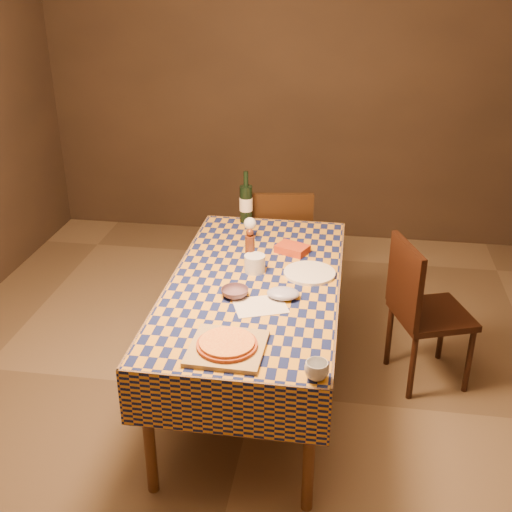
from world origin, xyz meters
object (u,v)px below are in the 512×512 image
chair_far (282,242)px  dining_table (255,293)px  chair_right (420,306)px  pizza (227,344)px  bowl (235,293)px  cutting_board (227,348)px  white_plate (310,273)px  wine_bottle (246,203)px

chair_far → dining_table: bearing=-91.4°
chair_far → chair_right: size_ratio=1.00×
pizza → bowl: 0.51m
pizza → bowl: bearing=96.4°
chair_right → dining_table: bearing=-162.1°
dining_table → chair_right: size_ratio=1.98×
cutting_board → bowl: size_ratio=2.36×
bowl → chair_right: bearing=25.7°
dining_table → chair_right: (0.95, 0.31, -0.17)m
cutting_board → chair_right: (0.97, 1.00, -0.26)m
cutting_board → white_plate: 0.88m
dining_table → white_plate: (0.29, 0.13, 0.08)m
pizza → wine_bottle: wine_bottle is taller
pizza → white_plate: size_ratio=1.00×
chair_right → wine_bottle: bearing=154.2°
cutting_board → wine_bottle: (-0.17, 1.55, 0.12)m
chair_right → bowl: bearing=-154.3°
wine_bottle → chair_far: bearing=49.2°
cutting_board → bowl: bearing=96.4°
dining_table → chair_right: chair_right is taller
cutting_board → wine_bottle: wine_bottle is taller
pizza → white_plate: bearing=69.0°
cutting_board → chair_far: chair_far is taller
cutting_board → white_plate: size_ratio=1.16×
white_plate → chair_right: (0.65, 0.18, -0.26)m
pizza → chair_far: chair_far is taller
white_plate → chair_far: 1.05m
wine_bottle → cutting_board: bearing=-83.7°
cutting_board → bowl: 0.51m
pizza → white_plate: pizza is taller
wine_bottle → white_plate: bearing=-56.4°
dining_table → pizza: (-0.02, -0.69, 0.11)m
white_plate → chair_far: size_ratio=0.31×
white_plate → cutting_board: bearing=-111.0°
bowl → chair_right: (1.02, 0.49, -0.27)m
chair_far → chair_right: bearing=-41.0°
pizza → white_plate: 0.88m
dining_table → bowl: 0.23m
dining_table → wine_bottle: wine_bottle is taller
pizza → chair_far: (0.05, 1.80, -0.28)m
chair_far → chair_right: (0.92, -0.80, 0.00)m
dining_table → cutting_board: (-0.02, -0.69, 0.09)m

